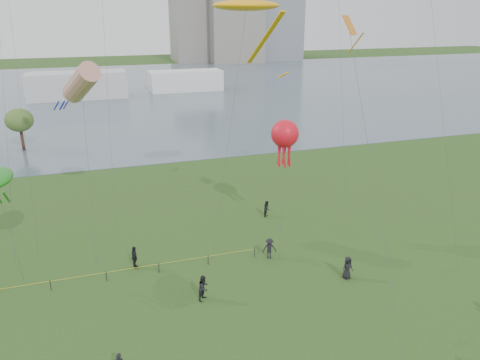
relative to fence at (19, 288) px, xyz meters
name	(u,v)px	position (x,y,z in m)	size (l,w,h in m)	color
lake	(129,92)	(16.03, 87.49, -0.53)	(400.00, 120.00, 0.08)	#4F606D
building_mid	(232,10)	(62.03, 149.49, 18.45)	(20.00, 20.00, 38.00)	gray
building_low	(193,24)	(48.03, 155.49, 13.45)	(16.00, 18.00, 28.00)	slate
pavilion_left	(78,85)	(4.03, 82.49, 2.45)	(22.00, 8.00, 6.00)	silver
pavilion_right	(186,81)	(30.03, 85.49, 1.95)	(18.00, 7.00, 5.00)	white
fence	(19,288)	(0.00, 0.00, 0.00)	(24.07, 0.07, 1.05)	black
spectator_a	(204,288)	(12.63, -4.63, 0.40)	(0.93, 0.73, 1.92)	black
spectator_b	(269,248)	(19.23, -0.56, 0.35)	(1.17, 0.67, 1.81)	black
spectator_c	(135,257)	(8.41, 1.31, 0.39)	(1.10, 0.46, 1.88)	black
spectator_d	(347,268)	(23.82, -5.28, 0.36)	(0.89, 0.58, 1.82)	black
spectator_g	(267,209)	(22.07, 7.39, 0.26)	(0.79, 0.62, 1.63)	black
kite_stingray	(247,6)	(19.09, 5.25, 19.25)	(7.23, 10.23, 20.30)	#3F3F42
kite_windsock	(81,83)	(5.78, 9.70, 13.13)	(4.29, 9.73, 15.64)	#3F3F42
kite_octopus	(285,134)	(21.95, 3.31, 8.92)	(3.17, 5.40, 10.74)	#3F3F42
kite_delta	(353,45)	(22.11, -6.33, 16.98)	(1.45, 10.97, 19.24)	#3F3F42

